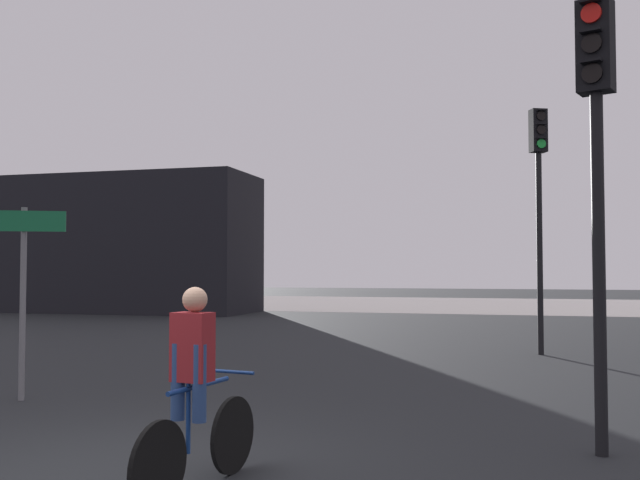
{
  "coord_description": "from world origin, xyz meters",
  "views": [
    {
      "loc": [
        3.31,
        -5.34,
        1.76
      ],
      "look_at": [
        0.5,
        5.0,
        2.2
      ],
      "focal_mm": 40.0,
      "sensor_mm": 36.0,
      "label": 1
    }
  ],
  "objects_px": {
    "distant_building": "(122,244)",
    "direction_sign_post": "(23,274)",
    "traffic_light_far_right": "(539,185)",
    "cyclist": "(195,388)",
    "traffic_light_near_right": "(597,137)"
  },
  "relations": [
    {
      "from": "distant_building",
      "to": "direction_sign_post",
      "type": "distance_m",
      "value": 20.37
    },
    {
      "from": "direction_sign_post",
      "to": "distant_building",
      "type": "bearing_deg",
      "value": -88.44
    },
    {
      "from": "traffic_light_far_right",
      "to": "cyclist",
      "type": "xyz_separation_m",
      "value": [
        -2.97,
        -10.21,
        -2.68
      ]
    },
    {
      "from": "traffic_light_far_right",
      "to": "distant_building",
      "type": "bearing_deg",
      "value": -58.46
    },
    {
      "from": "traffic_light_far_right",
      "to": "direction_sign_post",
      "type": "xyz_separation_m",
      "value": [
        -6.93,
        -7.18,
        -1.81
      ]
    },
    {
      "from": "distant_building",
      "to": "traffic_light_near_right",
      "type": "relative_size",
      "value": 2.55
    },
    {
      "from": "traffic_light_near_right",
      "to": "traffic_light_far_right",
      "type": "xyz_separation_m",
      "value": [
        -0.25,
        8.17,
        0.47
      ]
    },
    {
      "from": "traffic_light_near_right",
      "to": "direction_sign_post",
      "type": "distance_m",
      "value": 7.37
    },
    {
      "from": "distant_building",
      "to": "traffic_light_far_right",
      "type": "relative_size",
      "value": 2.18
    },
    {
      "from": "traffic_light_near_right",
      "to": "direction_sign_post",
      "type": "relative_size",
      "value": 1.68
    },
    {
      "from": "traffic_light_far_right",
      "to": "traffic_light_near_right",
      "type": "bearing_deg",
      "value": 67.24
    },
    {
      "from": "traffic_light_far_right",
      "to": "cyclist",
      "type": "distance_m",
      "value": 10.96
    },
    {
      "from": "traffic_light_far_right",
      "to": "cyclist",
      "type": "height_order",
      "value": "traffic_light_far_right"
    },
    {
      "from": "direction_sign_post",
      "to": "traffic_light_far_right",
      "type": "bearing_deg",
      "value": -159.62
    },
    {
      "from": "distant_building",
      "to": "direction_sign_post",
      "type": "height_order",
      "value": "distant_building"
    }
  ]
}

